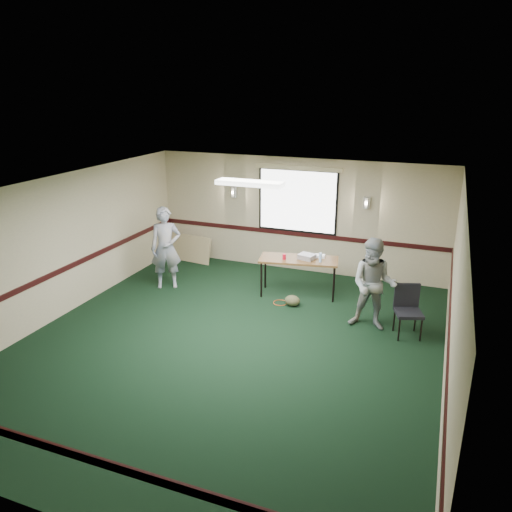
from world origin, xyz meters
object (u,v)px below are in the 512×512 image
(person_right, at_px, (374,285))
(folding_table, at_px, (299,261))
(projector, at_px, (307,257))
(conference_chair, at_px, (408,306))
(person_left, at_px, (166,248))

(person_right, bearing_deg, folding_table, 150.25)
(folding_table, height_order, projector, projector)
(projector, height_order, conference_chair, same)
(person_left, xyz_separation_m, person_right, (4.53, -0.39, -0.05))
(conference_chair, height_order, person_right, person_right)
(person_right, bearing_deg, projector, 146.78)
(projector, bearing_deg, person_right, -20.05)
(conference_chair, bearing_deg, projector, 135.05)
(folding_table, height_order, person_right, person_right)
(folding_table, distance_m, person_left, 2.90)
(folding_table, relative_size, person_right, 1.01)
(conference_chair, relative_size, person_left, 0.51)
(projector, bearing_deg, folding_table, -154.38)
(conference_chair, bearing_deg, person_left, 156.25)
(folding_table, relative_size, projector, 5.44)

